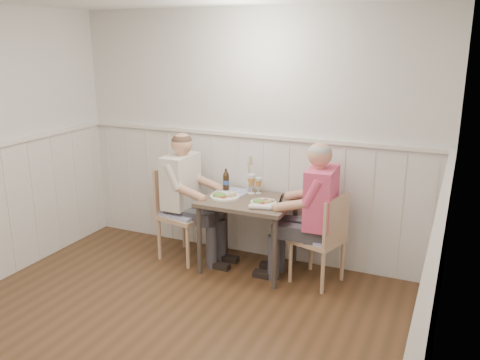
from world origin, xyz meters
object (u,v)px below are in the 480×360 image
at_px(beer_bottle, 226,181).
at_px(chair_left, 181,209).
at_px(chair_right, 323,236).
at_px(diner_cream, 185,206).
at_px(man_in_pink, 315,225).
at_px(dining_table, 248,209).
at_px(grass_vase, 248,174).

bearing_deg(beer_bottle, chair_left, -156.98).
bearing_deg(chair_right, diner_cream, -179.79).
bearing_deg(diner_cream, man_in_pink, 0.14).
bearing_deg(dining_table, diner_cream, -179.26).
height_order(chair_left, man_in_pink, man_in_pink).
height_order(man_in_pink, grass_vase, man_in_pink).
height_order(chair_left, grass_vase, grass_vase).
relative_size(beer_bottle, grass_vase, 0.58).
xyz_separation_m(chair_right, diner_cream, (-1.50, -0.01, 0.10)).
bearing_deg(diner_cream, beer_bottle, 26.31).
height_order(dining_table, chair_right, chair_right).
distance_m(chair_left, diner_cream, 0.07).
distance_m(diner_cream, grass_vase, 0.75).
relative_size(chair_right, man_in_pink, 0.63).
relative_size(chair_right, chair_left, 0.90).
distance_m(dining_table, grass_vase, 0.40).
distance_m(dining_table, diner_cream, 0.73).
height_order(dining_table, grass_vase, grass_vase).
bearing_deg(dining_table, beer_bottle, 150.80).
bearing_deg(grass_vase, chair_left, -158.01).
xyz_separation_m(diner_cream, beer_bottle, (0.39, 0.19, 0.27)).
bearing_deg(diner_cream, grass_vase, 24.07).
relative_size(chair_left, grass_vase, 2.47).
distance_m(chair_right, diner_cream, 1.50).
xyz_separation_m(dining_table, man_in_pink, (0.70, -0.01, -0.06)).
bearing_deg(man_in_pink, dining_table, 179.51).
xyz_separation_m(dining_table, grass_vase, (-0.11, 0.26, 0.28)).
bearing_deg(chair_right, beer_bottle, 170.28).
height_order(dining_table, beer_bottle, beer_bottle).
distance_m(diner_cream, beer_bottle, 0.52).
xyz_separation_m(dining_table, chair_right, (0.77, -0.00, -0.16)).
xyz_separation_m(chair_left, beer_bottle, (0.45, 0.19, 0.32)).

